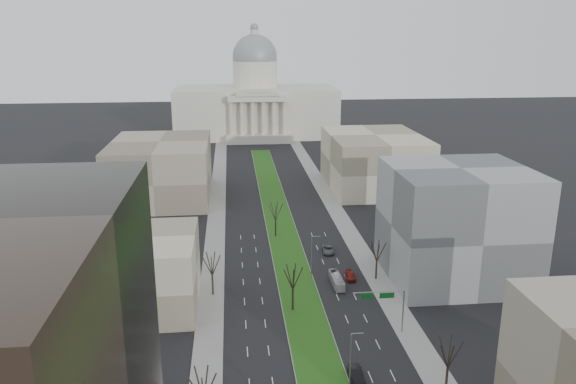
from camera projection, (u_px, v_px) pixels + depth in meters
ground at (283, 236)px, 144.76m from camera, size 600.00×600.00×0.00m
median at (284, 237)px, 143.76m from camera, size 8.00×222.03×0.20m
sidewalk_left at (212, 280)px, 119.11m from camera, size 5.00×330.00×0.15m
sidewalk_right at (374, 273)px, 122.53m from camera, size 5.00×330.00×0.15m
capitol at (256, 103)px, 283.38m from camera, size 80.00×46.00×55.00m
building_beige_left at (127, 272)px, 106.12m from camera, size 26.00×22.00×14.00m
building_grey_right at (456, 223)px, 118.01m from camera, size 28.00×26.00×24.00m
building_far_left at (161, 169)px, 177.13m from camera, size 30.00×40.00×18.00m
building_far_right at (374, 161)px, 188.76m from camera, size 30.00×40.00×18.00m
tree_left_far at (212, 263)px, 110.58m from camera, size 5.28×5.28×9.50m
tree_right_mid at (449, 352)px, 79.43m from camera, size 5.52×5.52×9.94m
tree_right_far at (377, 251)px, 117.86m from camera, size 5.04×5.04×9.07m
tree_median_b at (293, 276)px, 104.37m from camera, size 5.40×5.40×9.72m
tree_median_c at (275, 211)px, 142.64m from camera, size 5.40×5.40×9.72m
streetlamp_median_b at (351, 360)px, 81.62m from camera, size 1.90×0.20×9.16m
streetlamp_median_c at (312, 255)px, 119.89m from camera, size 1.90×0.20×9.16m
mast_arm_signs at (388, 301)px, 96.59m from camera, size 9.12×0.24×8.09m
car_black at (356, 374)px, 84.95m from camera, size 1.86×5.06×1.66m
car_red at (350, 276)px, 119.65m from camera, size 2.29×4.87×1.37m
car_grey_far at (328, 250)px, 133.95m from camera, size 2.84×5.55×1.50m
box_van at (337, 280)px, 116.49m from camera, size 2.15×8.27×2.29m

